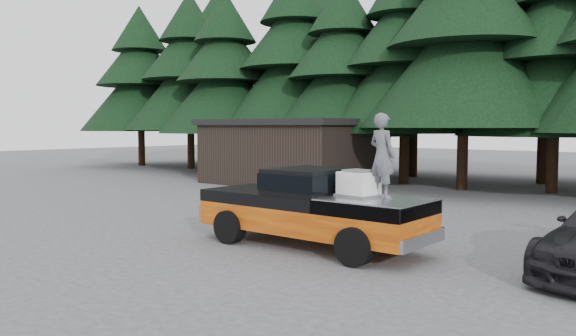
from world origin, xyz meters
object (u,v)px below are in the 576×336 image
Objects in this scene: man_on_bed at (382,156)px; utility_building at (293,151)px; pickup_truck at (312,220)px; air_compressor at (358,185)px.

man_on_bed is 0.23× the size of utility_building.
air_compressor is at bearing 3.01° from pickup_truck.
man_on_bed is (1.82, 0.19, 1.62)m from pickup_truck.
utility_building reaches higher than man_on_bed.
air_compressor is at bearing -45.96° from utility_building.
man_on_bed is 16.55m from utility_building.
air_compressor is 0.42× the size of man_on_bed.
utility_building reaches higher than pickup_truck.
air_compressor is 0.87m from man_on_bed.
air_compressor is at bearing 27.00° from man_on_bed.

